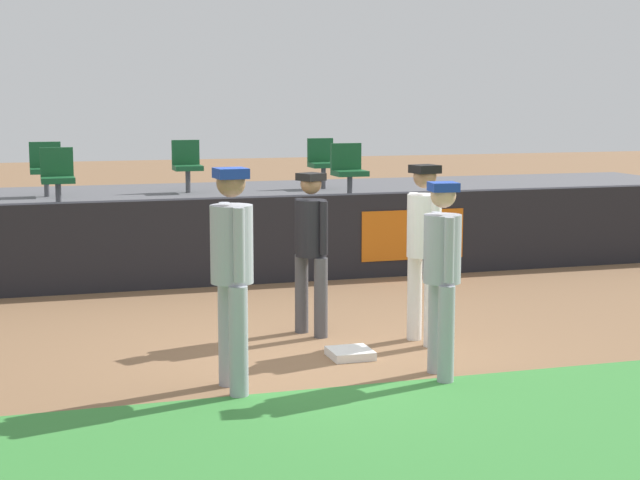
# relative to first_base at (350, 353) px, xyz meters

# --- Properties ---
(ground_plane) EXTENTS (60.00, 60.00, 0.00)m
(ground_plane) POSITION_rel_first_base_xyz_m (-0.28, 0.11, -0.04)
(ground_plane) COLOR #846042
(grass_foreground_strip) EXTENTS (18.00, 2.80, 0.01)m
(grass_foreground_strip) POSITION_rel_first_base_xyz_m (-0.28, -2.31, -0.04)
(grass_foreground_strip) COLOR #388438
(grass_foreground_strip) RESTS_ON ground_plane
(first_base) EXTENTS (0.40, 0.40, 0.08)m
(first_base) POSITION_rel_first_base_xyz_m (0.00, 0.00, 0.00)
(first_base) COLOR white
(first_base) RESTS_ON ground_plane
(player_fielder_home) EXTENTS (0.39, 0.58, 1.81)m
(player_fielder_home) POSITION_rel_first_base_xyz_m (0.89, 0.35, 1.00)
(player_fielder_home) COLOR white
(player_fielder_home) RESTS_ON ground_plane
(player_runner_visitor) EXTENTS (0.39, 0.53, 1.90)m
(player_runner_visitor) POSITION_rel_first_base_xyz_m (-1.30, -0.74, 1.06)
(player_runner_visitor) COLOR #9EA3AD
(player_runner_visitor) RESTS_ON ground_plane
(player_coach_visitor) EXTENTS (0.37, 0.49, 1.74)m
(player_coach_visitor) POSITION_rel_first_base_xyz_m (0.55, -0.87, 0.97)
(player_coach_visitor) COLOR #9EA3AD
(player_coach_visitor) RESTS_ON ground_plane
(player_umpire) EXTENTS (0.43, 0.44, 1.70)m
(player_umpire) POSITION_rel_first_base_xyz_m (-0.10, 0.99, 0.94)
(player_umpire) COLOR #4C4C51
(player_umpire) RESTS_ON ground_plane
(field_wall) EXTENTS (18.00, 0.26, 1.15)m
(field_wall) POSITION_rel_first_base_xyz_m (-0.27, 4.03, 0.54)
(field_wall) COLOR black
(field_wall) RESTS_ON ground_plane
(bleacher_platform) EXTENTS (18.00, 4.80, 0.93)m
(bleacher_platform) POSITION_rel_first_base_xyz_m (-0.28, 6.60, 0.42)
(bleacher_platform) COLOR #59595E
(bleacher_platform) RESTS_ON ground_plane
(seat_front_left) EXTENTS (0.45, 0.44, 0.84)m
(seat_front_left) POSITION_rel_first_base_xyz_m (-2.45, 5.47, 1.36)
(seat_front_left) COLOR #4C4C51
(seat_front_left) RESTS_ON bleacher_platform
(seat_back_center) EXTENTS (0.45, 0.44, 0.84)m
(seat_back_center) POSITION_rel_first_base_xyz_m (-0.35, 7.27, 1.36)
(seat_back_center) COLOR #4C4C51
(seat_back_center) RESTS_ON bleacher_platform
(seat_back_right) EXTENTS (0.44, 0.44, 0.84)m
(seat_back_right) POSITION_rel_first_base_xyz_m (1.94, 7.27, 1.36)
(seat_back_right) COLOR #4C4C51
(seat_back_right) RESTS_ON bleacher_platform
(seat_back_left) EXTENTS (0.48, 0.44, 0.84)m
(seat_back_left) POSITION_rel_first_base_xyz_m (-2.55, 7.27, 1.36)
(seat_back_left) COLOR #4C4C51
(seat_back_left) RESTS_ON bleacher_platform
(seat_front_right) EXTENTS (0.48, 0.44, 0.84)m
(seat_front_right) POSITION_rel_first_base_xyz_m (1.80, 5.47, 1.36)
(seat_front_right) COLOR #4C4C51
(seat_front_right) RESTS_ON bleacher_platform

